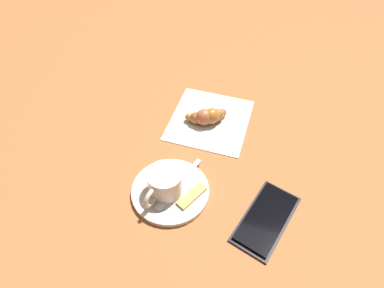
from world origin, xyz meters
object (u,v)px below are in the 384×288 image
teaspoon (172,192)px  napkin (210,120)px  sugar_packet (192,196)px  cell_phone (266,218)px  saucer (170,191)px  croissant (207,116)px  espresso_cup (165,183)px

teaspoon → napkin: size_ratio=0.76×
sugar_packet → cell_phone: bearing=-63.4°
teaspoon → cell_phone: bearing=91.4°
saucer → sugar_packet: 0.05m
saucer → croissant: croissant is taller
espresso_cup → croissant: (-0.21, 0.02, -0.02)m
teaspoon → napkin: 0.22m
cell_phone → napkin: bearing=-142.3°
teaspoon → espresso_cup: bearing=-92.4°
sugar_packet → cell_phone: sugar_packet is taller
napkin → croissant: size_ratio=2.02×
saucer → sugar_packet: bearing=86.6°
teaspoon → croissant: (-0.21, 0.01, 0.01)m
sugar_packet → napkin: size_ratio=0.34×
espresso_cup → napkin: 0.23m
saucer → espresso_cup: espresso_cup is taller
sugar_packet → napkin: 0.22m
saucer → espresso_cup: 0.03m
espresso_cup → saucer: bearing=124.6°
saucer → teaspoon: (0.01, 0.01, 0.01)m
sugar_packet → cell_phone: 0.14m
espresso_cup → teaspoon: espresso_cup is taller
croissant → cell_phone: (0.21, 0.17, -0.02)m
espresso_cup → croissant: espresso_cup is taller
cell_phone → croissant: bearing=-140.3°
saucer → espresso_cup: size_ratio=1.62×
saucer → espresso_cup: bearing=-55.4°
espresso_cup → teaspoon: size_ratio=0.65×
sugar_packet → espresso_cup: bearing=119.2°
napkin → croissant: croissant is taller
teaspoon → croissant: size_ratio=1.52×
teaspoon → cell_phone: 0.18m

